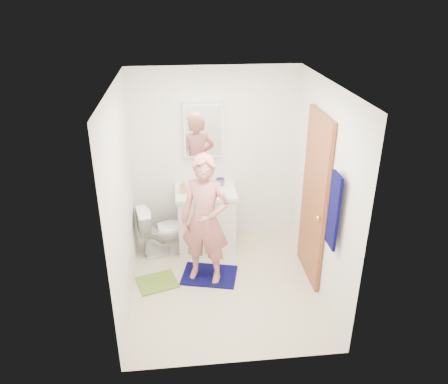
{
  "coord_description": "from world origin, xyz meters",
  "views": [
    {
      "loc": [
        -0.46,
        -4.26,
        3.27
      ],
      "look_at": [
        0.02,
        0.25,
        1.13
      ],
      "focal_mm": 35.0,
      "sensor_mm": 36.0,
      "label": 1
    }
  ],
  "objects_px": {
    "toilet": "(164,230)",
    "soap_dispenser": "(183,187)",
    "toothbrush_cup": "(220,182)",
    "man": "(205,220)",
    "medicine_cabinet": "(203,130)",
    "towel": "(334,211)",
    "vanity_cabinet": "(206,220)"
  },
  "relations": [
    {
      "from": "toilet",
      "to": "soap_dispenser",
      "type": "bearing_deg",
      "value": -91.3
    },
    {
      "from": "toothbrush_cup",
      "to": "man",
      "type": "distance_m",
      "value": 0.92
    },
    {
      "from": "medicine_cabinet",
      "to": "towel",
      "type": "relative_size",
      "value": 0.87
    },
    {
      "from": "vanity_cabinet",
      "to": "toothbrush_cup",
      "type": "height_order",
      "value": "toothbrush_cup"
    },
    {
      "from": "medicine_cabinet",
      "to": "man",
      "type": "relative_size",
      "value": 0.44
    },
    {
      "from": "medicine_cabinet",
      "to": "toilet",
      "type": "distance_m",
      "value": 1.42
    },
    {
      "from": "vanity_cabinet",
      "to": "man",
      "type": "xyz_separation_m",
      "value": [
        -0.06,
        -0.76,
        0.42
      ]
    },
    {
      "from": "towel",
      "to": "man",
      "type": "height_order",
      "value": "towel"
    },
    {
      "from": "medicine_cabinet",
      "to": "toothbrush_cup",
      "type": "distance_m",
      "value": 0.74
    },
    {
      "from": "toilet",
      "to": "soap_dispenser",
      "type": "xyz_separation_m",
      "value": [
        0.28,
        0.06,
        0.6
      ]
    },
    {
      "from": "toilet",
      "to": "medicine_cabinet",
      "type": "bearing_deg",
      "value": -71.8
    },
    {
      "from": "towel",
      "to": "toilet",
      "type": "height_order",
      "value": "towel"
    },
    {
      "from": "medicine_cabinet",
      "to": "toilet",
      "type": "relative_size",
      "value": 1.02
    },
    {
      "from": "toilet",
      "to": "toothbrush_cup",
      "type": "relative_size",
      "value": 5.43
    },
    {
      "from": "vanity_cabinet",
      "to": "soap_dispenser",
      "type": "xyz_separation_m",
      "value": [
        -0.29,
        -0.06,
        0.54
      ]
    },
    {
      "from": "toilet",
      "to": "man",
      "type": "relative_size",
      "value": 0.43
    },
    {
      "from": "vanity_cabinet",
      "to": "man",
      "type": "distance_m",
      "value": 0.87
    },
    {
      "from": "soap_dispenser",
      "to": "toothbrush_cup",
      "type": "height_order",
      "value": "soap_dispenser"
    },
    {
      "from": "vanity_cabinet",
      "to": "soap_dispenser",
      "type": "bearing_deg",
      "value": -168.52
    },
    {
      "from": "medicine_cabinet",
      "to": "soap_dispenser",
      "type": "height_order",
      "value": "medicine_cabinet"
    },
    {
      "from": "toilet",
      "to": "toothbrush_cup",
      "type": "bearing_deg",
      "value": -85.54
    },
    {
      "from": "vanity_cabinet",
      "to": "toilet",
      "type": "distance_m",
      "value": 0.58
    },
    {
      "from": "soap_dispenser",
      "to": "medicine_cabinet",
      "type": "bearing_deg",
      "value": 44.55
    },
    {
      "from": "towel",
      "to": "soap_dispenser",
      "type": "relative_size",
      "value": 4.42
    },
    {
      "from": "toilet",
      "to": "toothbrush_cup",
      "type": "height_order",
      "value": "toothbrush_cup"
    },
    {
      "from": "towel",
      "to": "soap_dispenser",
      "type": "height_order",
      "value": "towel"
    },
    {
      "from": "vanity_cabinet",
      "to": "soap_dispenser",
      "type": "relative_size",
      "value": 4.42
    },
    {
      "from": "toothbrush_cup",
      "to": "medicine_cabinet",
      "type": "bearing_deg",
      "value": 153.91
    },
    {
      "from": "medicine_cabinet",
      "to": "towel",
      "type": "xyz_separation_m",
      "value": [
        1.18,
        -1.71,
        -0.35
      ]
    },
    {
      "from": "vanity_cabinet",
      "to": "man",
      "type": "bearing_deg",
      "value": -94.26
    },
    {
      "from": "toilet",
      "to": "toothbrush_cup",
      "type": "distance_m",
      "value": 0.98
    },
    {
      "from": "vanity_cabinet",
      "to": "towel",
      "type": "xyz_separation_m",
      "value": [
        1.18,
        -1.48,
        0.85
      ]
    }
  ]
}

